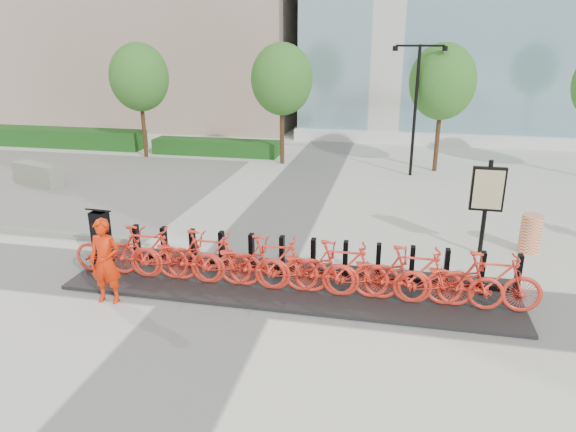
% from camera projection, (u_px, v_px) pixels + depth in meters
% --- Properties ---
extents(ground, '(120.00, 120.00, 0.00)m').
position_uv_depth(ground, '(229.00, 286.00, 11.23)').
color(ground, beige).
extents(gravel_patch, '(14.00, 14.00, 0.00)m').
position_uv_depth(gravel_patch, '(38.00, 181.00, 19.69)').
color(gravel_patch, '#534D46').
rests_on(gravel_patch, ground).
extents(hedge_a, '(10.00, 1.40, 0.90)m').
position_uv_depth(hedge_a, '(52.00, 137.00, 26.35)').
color(hedge_a, '#1D5019').
rests_on(hedge_a, ground).
extents(hedge_b, '(6.00, 1.20, 0.70)m').
position_uv_depth(hedge_b, '(216.00, 147.00, 24.33)').
color(hedge_b, '#1D5019').
rests_on(hedge_b, ground).
extents(tree_0, '(2.60, 2.60, 5.10)m').
position_uv_depth(tree_0, '(139.00, 77.00, 22.77)').
color(tree_0, '#352311').
rests_on(tree_0, ground).
extents(tree_1, '(2.60, 2.60, 5.10)m').
position_uv_depth(tree_1, '(282.00, 80.00, 21.49)').
color(tree_1, '#352311').
rests_on(tree_1, ground).
extents(tree_2, '(2.60, 2.60, 5.10)m').
position_uv_depth(tree_2, '(443.00, 82.00, 20.20)').
color(tree_2, '#352311').
rests_on(tree_2, ground).
extents(streetlamp, '(2.00, 0.20, 5.00)m').
position_uv_depth(streetlamp, '(416.00, 96.00, 19.62)').
color(streetlamp, black).
rests_on(streetlamp, ground).
extents(dock_pad, '(9.60, 2.40, 0.08)m').
position_uv_depth(dock_pad, '(290.00, 284.00, 11.24)').
color(dock_pad, black).
rests_on(dock_pad, ground).
extents(dock_rail_posts, '(8.74, 0.50, 0.85)m').
position_uv_depth(dock_rail_posts, '(313.00, 258.00, 11.45)').
color(dock_rail_posts, black).
rests_on(dock_rail_posts, dock_pad).
extents(bike_0, '(2.04, 0.71, 1.07)m').
position_uv_depth(bike_0, '(117.00, 252.00, 11.50)').
color(bike_0, red).
rests_on(bike_0, dock_pad).
extents(bike_1, '(1.98, 0.56, 1.19)m').
position_uv_depth(bike_1, '(146.00, 252.00, 11.34)').
color(bike_1, red).
rests_on(bike_1, dock_pad).
extents(bike_2, '(2.04, 0.71, 1.07)m').
position_uv_depth(bike_2, '(177.00, 257.00, 11.21)').
color(bike_2, red).
rests_on(bike_2, dock_pad).
extents(bike_3, '(1.98, 0.56, 1.19)m').
position_uv_depth(bike_3, '(208.00, 257.00, 11.05)').
color(bike_3, red).
rests_on(bike_3, dock_pad).
extents(bike_4, '(2.04, 0.71, 1.07)m').
position_uv_depth(bike_4, '(240.00, 262.00, 10.93)').
color(bike_4, red).
rests_on(bike_4, dock_pad).
extents(bike_5, '(1.98, 0.56, 1.19)m').
position_uv_depth(bike_5, '(273.00, 263.00, 10.77)').
color(bike_5, red).
rests_on(bike_5, dock_pad).
extents(bike_6, '(2.04, 0.71, 1.07)m').
position_uv_depth(bike_6, '(306.00, 268.00, 10.65)').
color(bike_6, red).
rests_on(bike_6, dock_pad).
extents(bike_7, '(1.98, 0.56, 1.19)m').
position_uv_depth(bike_7, '(341.00, 269.00, 10.48)').
color(bike_7, red).
rests_on(bike_7, dock_pad).
extents(bike_8, '(2.04, 0.71, 1.07)m').
position_uv_depth(bike_8, '(376.00, 274.00, 10.36)').
color(bike_8, red).
rests_on(bike_8, dock_pad).
extents(bike_9, '(1.98, 0.56, 1.19)m').
position_uv_depth(bike_9, '(413.00, 275.00, 10.20)').
color(bike_9, red).
rests_on(bike_9, dock_pad).
extents(bike_10, '(2.04, 0.71, 1.07)m').
position_uv_depth(bike_10, '(450.00, 281.00, 10.08)').
color(bike_10, red).
rests_on(bike_10, dock_pad).
extents(bike_11, '(1.98, 0.56, 1.19)m').
position_uv_depth(bike_11, '(489.00, 282.00, 9.92)').
color(bike_11, red).
rests_on(bike_11, dock_pad).
extents(kiosk, '(0.46, 0.39, 1.40)m').
position_uv_depth(kiosk, '(101.00, 236.00, 12.01)').
color(kiosk, black).
rests_on(kiosk, dock_pad).
extents(worker_red, '(0.68, 0.47, 1.78)m').
position_uv_depth(worker_red, '(105.00, 261.00, 10.31)').
color(worker_red, red).
rests_on(worker_red, ground).
extents(construction_barrel, '(0.52, 0.52, 0.99)m').
position_uv_depth(construction_barrel, '(530.00, 234.00, 12.93)').
color(construction_barrel, '#FD4F00').
rests_on(construction_barrel, ground).
extents(jersey_barrier, '(2.20, 1.20, 0.82)m').
position_uv_depth(jersey_barrier, '(38.00, 174.00, 19.07)').
color(jersey_barrier, gray).
rests_on(jersey_barrier, ground).
extents(map_sign, '(0.79, 0.14, 2.41)m').
position_uv_depth(map_sign, '(487.00, 193.00, 12.44)').
color(map_sign, black).
rests_on(map_sign, ground).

